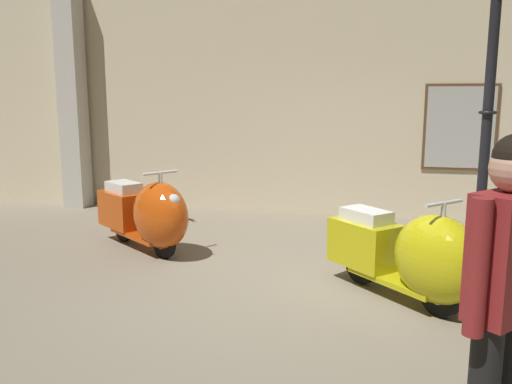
{
  "coord_description": "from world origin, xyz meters",
  "views": [
    {
      "loc": [
        0.72,
        -4.87,
        1.85
      ],
      "look_at": [
        -0.47,
        0.66,
        0.82
      ],
      "focal_mm": 36.89,
      "sensor_mm": 36.0,
      "label": 1
    }
  ],
  "objects_px": {
    "scooter_1": "(413,255)",
    "scooter_0": "(149,214)",
    "lamppost": "(489,98)",
    "visitor_0": "(505,288)"
  },
  "relations": [
    {
      "from": "scooter_0",
      "to": "visitor_0",
      "type": "xyz_separation_m",
      "value": [
        3.19,
        -3.25,
        0.52
      ]
    },
    {
      "from": "scooter_0",
      "to": "scooter_1",
      "type": "height_order",
      "value": "scooter_0"
    },
    {
      "from": "scooter_0",
      "to": "visitor_0",
      "type": "height_order",
      "value": "visitor_0"
    },
    {
      "from": "lamppost",
      "to": "visitor_0",
      "type": "bearing_deg",
      "value": -99.47
    },
    {
      "from": "lamppost",
      "to": "visitor_0",
      "type": "relative_size",
      "value": 1.89
    },
    {
      "from": "scooter_0",
      "to": "lamppost",
      "type": "relative_size",
      "value": 0.5
    },
    {
      "from": "scooter_1",
      "to": "scooter_0",
      "type": "bearing_deg",
      "value": -153.48
    },
    {
      "from": "scooter_1",
      "to": "lamppost",
      "type": "height_order",
      "value": "lamppost"
    },
    {
      "from": "scooter_0",
      "to": "visitor_0",
      "type": "relative_size",
      "value": 0.96
    },
    {
      "from": "scooter_0",
      "to": "scooter_1",
      "type": "bearing_deg",
      "value": 17.54
    }
  ]
}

